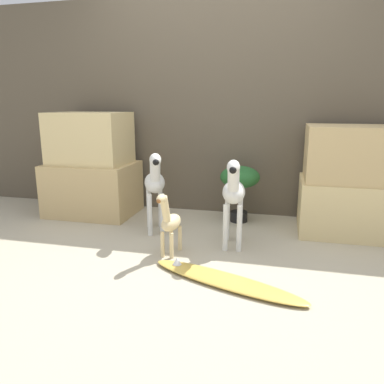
# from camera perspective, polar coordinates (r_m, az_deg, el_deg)

# --- Properties ---
(ground_plane) EXTENTS (14.00, 14.00, 0.00)m
(ground_plane) POSITION_cam_1_polar(r_m,az_deg,el_deg) (2.87, -0.68, -10.16)
(ground_plane) COLOR #B2A88E
(wall_back) EXTENTS (6.40, 0.08, 2.20)m
(wall_back) POSITION_cam_1_polar(r_m,az_deg,el_deg) (3.95, 4.27, 12.69)
(wall_back) COLOR brown
(wall_back) RESTS_ON ground_plane
(rock_pillar_left) EXTENTS (0.88, 0.65, 1.06)m
(rock_pillar_left) POSITION_cam_1_polar(r_m,az_deg,el_deg) (4.03, -15.02, 3.55)
(rock_pillar_left) COLOR tan
(rock_pillar_left) RESTS_ON ground_plane
(rock_pillar_right) EXTENTS (0.88, 0.65, 0.96)m
(rock_pillar_right) POSITION_cam_1_polar(r_m,az_deg,el_deg) (3.60, 23.23, 1.38)
(rock_pillar_right) COLOR #DBC184
(rock_pillar_right) RESTS_ON ground_plane
(zebra_right) EXTENTS (0.21, 0.48, 0.74)m
(zebra_right) POSITION_cam_1_polar(r_m,az_deg,el_deg) (2.97, 6.35, -0.14)
(zebra_right) COLOR silver
(zebra_right) RESTS_ON ground_plane
(zebra_left) EXTENTS (0.30, 0.47, 0.74)m
(zebra_left) POSITION_cam_1_polar(r_m,az_deg,el_deg) (3.33, -5.68, 1.34)
(zebra_left) COLOR silver
(zebra_left) RESTS_ON ground_plane
(giraffe_figurine) EXTENTS (0.15, 0.37, 0.52)m
(giraffe_figurine) POSITION_cam_1_polar(r_m,az_deg,el_deg) (2.86, -3.41, -4.55)
(giraffe_figurine) COLOR beige
(giraffe_figurine) RESTS_ON ground_plane
(potted_palm_front) EXTENTS (0.38, 0.38, 0.56)m
(potted_palm_front) POSITION_cam_1_polar(r_m,az_deg,el_deg) (3.66, 7.30, 1.75)
(potted_palm_front) COLOR black
(potted_palm_front) RESTS_ON ground_plane
(surfboard) EXTENTS (1.12, 0.59, 0.09)m
(surfboard) POSITION_cam_1_polar(r_m,az_deg,el_deg) (2.52, 4.96, -13.23)
(surfboard) COLOR gold
(surfboard) RESTS_ON ground_plane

